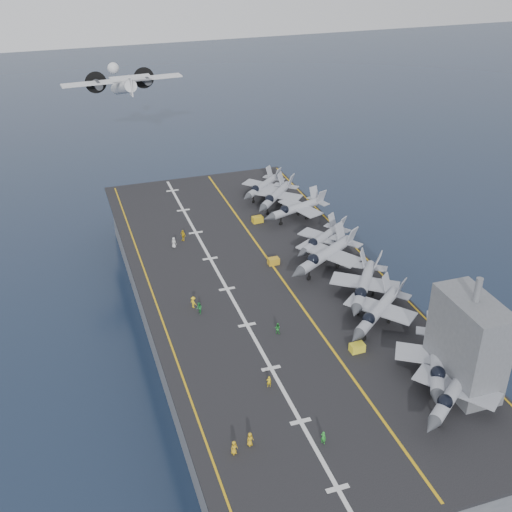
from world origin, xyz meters
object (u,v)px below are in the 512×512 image
object	(u,v)px
tow_cart_a	(357,348)
transport_plane	(123,87)
fighter_jet_0	(455,388)
island_superstructure	(469,333)

from	to	relation	value
tow_cart_a	transport_plane	bearing A→B (deg)	103.10
fighter_jet_0	tow_cart_a	xyz separation A→B (m)	(-5.90, 12.89, -2.00)
island_superstructure	transport_plane	bearing A→B (deg)	107.32
tow_cart_a	transport_plane	xyz separation A→B (m)	(-17.79, 76.46, 17.04)
island_superstructure	transport_plane	xyz separation A→B (m)	(-26.89, 86.23, 10.12)
transport_plane	tow_cart_a	bearing A→B (deg)	-76.90
island_superstructure	tow_cart_a	world-z (taller)	island_superstructure
island_superstructure	tow_cart_a	bearing A→B (deg)	132.97
fighter_jet_0	transport_plane	xyz separation A→B (m)	(-23.69, 89.36, 15.05)
tow_cart_a	transport_plane	distance (m)	80.33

